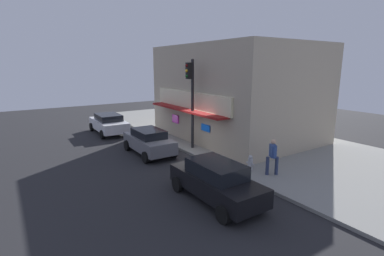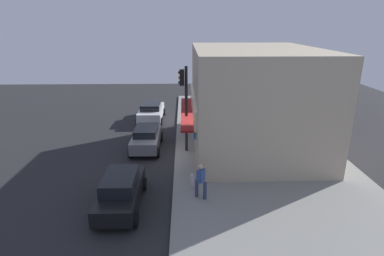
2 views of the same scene
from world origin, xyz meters
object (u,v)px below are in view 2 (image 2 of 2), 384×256
object	(u,v)px
pedestrian	(201,180)
parked_car_grey	(146,138)
potted_plant_by_doorway	(203,134)
fire_hydrant	(192,181)
parked_car_black	(121,190)
trash_can	(211,148)
parked_car_white	(151,111)
traffic_light	(185,98)

from	to	relation	value
pedestrian	parked_car_grey	xyz separation A→B (m)	(-6.53, -3.24, -0.29)
potted_plant_by_doorway	fire_hydrant	bearing A→B (deg)	-8.15
pedestrian	parked_car_black	distance (m)	3.66
trash_can	parked_car_white	xyz separation A→B (m)	(-7.93, -4.47, 0.23)
traffic_light	parked_car_black	bearing A→B (deg)	-25.07
trash_can	parked_car_white	bearing A→B (deg)	-150.60
parked_car_black	parked_car_grey	bearing A→B (deg)	176.78
fire_hydrant	traffic_light	bearing A→B (deg)	-176.31
fire_hydrant	parked_car_black	bearing A→B (deg)	-66.38
trash_can	potted_plant_by_doorway	size ratio (longest dim) A/B	0.96
fire_hydrant	parked_car_grey	distance (m)	6.21
parked_car_black	traffic_light	bearing A→B (deg)	154.93
traffic_light	parked_car_white	distance (m)	8.31
pedestrian	parked_car_black	xyz separation A→B (m)	(0.40, -3.63, -0.27)
pedestrian	potted_plant_by_doorway	distance (m)	7.67
traffic_light	parked_car_grey	size ratio (longest dim) A/B	1.34
traffic_light	potted_plant_by_doorway	world-z (taller)	traffic_light
fire_hydrant	parked_car_grey	size ratio (longest dim) A/B	0.19
parked_car_black	parked_car_grey	xyz separation A→B (m)	(-6.93, 0.39, -0.02)
pedestrian	traffic_light	bearing A→B (deg)	-173.05
traffic_light	fire_hydrant	xyz separation A→B (m)	(4.83, 0.31, -3.08)
parked_car_white	trash_can	bearing A→B (deg)	29.40
parked_car_black	parked_car_grey	world-z (taller)	parked_car_black
trash_can	parked_car_black	xyz separation A→B (m)	(5.60, -4.54, 0.25)
parked_car_grey	parked_car_white	bearing A→B (deg)	-177.23
parked_car_black	potted_plant_by_doorway	bearing A→B (deg)	152.52
traffic_light	pedestrian	size ratio (longest dim) A/B	3.16
trash_can	parked_car_white	world-z (taller)	parked_car_white
traffic_light	parked_car_grey	world-z (taller)	traffic_light
potted_plant_by_doorway	parked_car_white	bearing A→B (deg)	-143.23
trash_can	parked_car_black	world-z (taller)	parked_car_black
potted_plant_by_doorway	trash_can	bearing A→B (deg)	8.44
trash_can	potted_plant_by_doorway	bearing A→B (deg)	-171.56
traffic_light	trash_can	distance (m)	3.49
fire_hydrant	trash_can	distance (m)	4.39
trash_can	parked_car_white	size ratio (longest dim) A/B	0.19
parked_car_white	pedestrian	bearing A→B (deg)	15.17
traffic_light	trash_can	bearing A→B (deg)	68.44
traffic_light	fire_hydrant	bearing A→B (deg)	3.69
traffic_light	parked_car_grey	bearing A→B (deg)	-105.18
trash_can	parked_car_black	bearing A→B (deg)	-39.03
pedestrian	parked_car_grey	world-z (taller)	pedestrian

